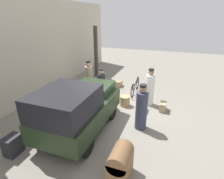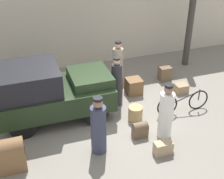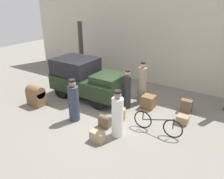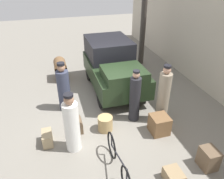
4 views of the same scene
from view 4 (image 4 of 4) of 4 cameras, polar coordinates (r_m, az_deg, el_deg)
The scene contains 16 objects.
ground_plane at distance 7.14m, azimuth -2.00°, elevation -6.06°, with size 30.00×30.00×0.00m, color gray.
canopy_pillar_left at distance 10.30m, azimuth 8.02°, elevation 14.95°, with size 0.25×0.25×3.15m.
truck at distance 8.17m, azimuth 0.20°, elevation 6.46°, with size 3.36×1.72×1.75m.
bicycle at distance 5.17m, azimuth 1.68°, elevation -18.29°, with size 1.76×0.04×0.72m.
wicker_basket at distance 6.35m, azimuth -1.77°, elevation -8.86°, with size 0.43×0.43×0.44m.
porter_carrying_trunk at distance 7.12m, azimuth -12.48°, elevation 0.18°, with size 0.40×0.40×1.64m.
porter_with_bicycle at distance 6.51m, azimuth 13.27°, elevation -1.83°, with size 0.35×0.35×1.85m.
porter_standing_middle at distance 5.54m, azimuth -10.46°, elevation -9.15°, with size 0.39×0.39×1.65m.
conductor_in_dark_uniform at distance 6.49m, azimuth 5.98°, elevation -2.17°, with size 0.33×0.33×1.65m.
trunk_large_brown at distance 5.80m, azimuth 23.89°, elevation -16.13°, with size 0.43×0.35×0.52m.
suitcase_small_leather at distance 9.24m, azimuth -13.29°, elevation 5.22°, with size 0.73×0.49×0.87m.
suitcase_black_upright at distance 6.19m, azimuth -16.52°, elevation -12.07°, with size 0.47×0.26×0.36m.
trunk_wicker_pale at distance 6.38m, azimuth 12.27°, elevation -8.90°, with size 0.51×0.50×0.54m.
trunk_umber_medium at distance 5.34m, azimuth 15.74°, elevation -21.02°, with size 0.42×0.36×0.30m.
trunk_barrel_dark at distance 6.38m, azimuth -9.04°, elevation -8.94°, with size 0.41×0.27×0.45m.
suitcase_tan_flat at distance 10.14m, azimuth 4.45°, elevation 7.21°, with size 0.47×0.34×0.58m.
Camera 4 is at (5.60, -1.39, 4.21)m, focal length 35.00 mm.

